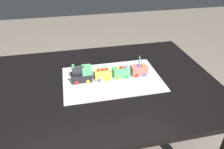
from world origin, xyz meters
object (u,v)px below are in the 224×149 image
Objects in this scene: dining_table at (103,96)px; cake_locomotive at (81,74)px; cake_car_gondola_lemon at (103,74)px; birthday_candle at (140,60)px; cake_car_tanker_coral at (139,70)px; cake_car_flatbed_mint_green at (121,72)px.

cake_locomotive is (-0.12, 0.04, 0.16)m from dining_table.
cake_car_gondola_lemon is 0.25m from birthday_candle.
birthday_candle reaches higher than cake_car_tanker_coral.
cake_locomotive reaches higher than dining_table.
cake_locomotive is 1.40× the size of cake_car_flatbed_mint_green.
dining_table is at bearing -106.48° from cake_car_gondola_lemon.
cake_car_tanker_coral is at bearing 0.00° from cake_locomotive.
dining_table is 0.29m from cake_car_tanker_coral.
birthday_candle reaches higher than cake_locomotive.
birthday_candle is (0.24, 0.04, 0.21)m from dining_table.
dining_table is 0.20m from cake_locomotive.
cake_locomotive is 0.37m from birthday_candle.
cake_car_gondola_lemon is 1.70× the size of birthday_candle.
dining_table is at bearing -171.84° from birthday_candle.
cake_car_gondola_lemon and cake_car_flatbed_mint_green have the same top height.
dining_table is at bearing -171.91° from cake_car_tanker_coral.
birthday_candle is at bearing -0.00° from cake_car_flatbed_mint_green.
cake_locomotive reaches higher than cake_car_flatbed_mint_green.
cake_car_gondola_lemon is (0.01, 0.04, 0.14)m from dining_table.
cake_car_flatbed_mint_green is 0.12m from cake_car_tanker_coral.
cake_car_tanker_coral is (0.12, -0.00, -0.00)m from cake_car_flatbed_mint_green.
cake_car_flatbed_mint_green is (0.25, 0.00, -0.02)m from cake_locomotive.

